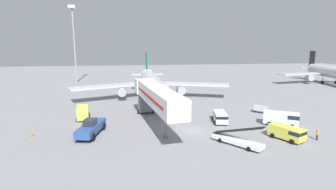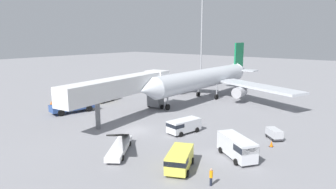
# 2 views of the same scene
# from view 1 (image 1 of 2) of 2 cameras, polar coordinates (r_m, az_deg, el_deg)

# --- Properties ---
(ground_plane) EXTENTS (300.00, 300.00, 0.00)m
(ground_plane) POSITION_cam_1_polar(r_m,az_deg,el_deg) (40.41, 5.63, -8.08)
(ground_plane) COLOR gray
(airplane_at_gate) EXTENTS (40.33, 38.89, 11.35)m
(airplane_at_gate) POSITION_cam_1_polar(r_m,az_deg,el_deg) (62.83, -3.63, 2.69)
(airplane_at_gate) COLOR silver
(airplane_at_gate) RESTS_ON ground
(jet_bridge) EXTENTS (6.02, 22.98, 6.83)m
(jet_bridge) POSITION_cam_1_polar(r_m,az_deg,el_deg) (41.63, -3.03, -0.19)
(jet_bridge) COLOR silver
(jet_bridge) RESTS_ON ground
(pushback_tug) EXTENTS (3.79, 7.79, 2.54)m
(pushback_tug) POSITION_cam_1_polar(r_m,az_deg,el_deg) (39.57, -17.00, -7.15)
(pushback_tug) COLOR #2D4C8E
(pushback_tug) RESTS_ON ground
(belt_loader_truck) EXTENTS (5.48, 6.74, 3.33)m
(belt_loader_truck) POSITION_cam_1_polar(r_m,az_deg,el_deg) (35.46, 15.32, -9.81)
(belt_loader_truck) COLOR white
(belt_loader_truck) RESTS_ON ground
(service_van_mid_right) EXTENTS (2.93, 5.05, 1.84)m
(service_van_mid_right) POSITION_cam_1_polar(r_m,az_deg,el_deg) (44.89, 11.67, -4.92)
(service_van_mid_right) COLOR silver
(service_van_mid_right) RESTS_ON ground
(service_van_rear_right) EXTENTS (5.61, 4.67, 2.33)m
(service_van_rear_right) POSITION_cam_1_polar(r_m,az_deg,el_deg) (46.30, 24.36, -4.86)
(service_van_rear_right) COLOR silver
(service_van_rear_right) RESTS_ON ground
(service_van_outer_right) EXTENTS (2.75, 4.74, 2.31)m
(service_van_outer_right) POSITION_cam_1_polar(r_m,az_deg,el_deg) (48.69, -18.73, -3.75)
(service_van_outer_right) COLOR #E5DB4C
(service_van_outer_right) RESTS_ON ground
(service_van_outer_left) EXTENTS (3.85, 5.14, 1.91)m
(service_van_outer_left) POSITION_cam_1_polar(r_m,az_deg,el_deg) (39.77, 25.38, -7.73)
(service_van_outer_left) COLOR #E5DB4C
(service_van_outer_left) RESTS_ON ground
(baggage_cart_mid_left) EXTENTS (2.65, 2.61, 1.34)m
(baggage_cart_mid_left) POSITION_cam_1_polar(r_m,az_deg,el_deg) (53.99, 20.16, -3.07)
(baggage_cart_mid_left) COLOR #38383D
(baggage_cart_mid_left) RESTS_ON ground
(ground_crew_worker_foreground) EXTENTS (0.36, 0.36, 1.63)m
(ground_crew_worker_foreground) POSITION_cam_1_polar(r_m,az_deg,el_deg) (41.65, 30.68, -7.75)
(ground_crew_worker_foreground) COLOR #1E2333
(ground_crew_worker_foreground) RESTS_ON ground
(safety_cone_alpha) EXTENTS (0.48, 0.48, 0.73)m
(safety_cone_alpha) POSITION_cam_1_polar(r_m,az_deg,el_deg) (42.77, -28.35, -7.78)
(safety_cone_alpha) COLOR black
(safety_cone_alpha) RESTS_ON ground
(safety_cone_bravo) EXTENTS (0.46, 0.46, 0.71)m
(safety_cone_bravo) POSITION_cam_1_polar(r_m,az_deg,el_deg) (52.09, 22.32, -4.16)
(safety_cone_bravo) COLOR black
(safety_cone_bravo) RESTS_ON ground
(airplane_background) EXTENTS (36.48, 35.91, 11.53)m
(airplane_background) POSITION_cam_1_polar(r_m,az_deg,el_deg) (106.42, 32.89, 4.29)
(airplane_background) COLOR #B7BCC6
(airplane_background) RESTS_ON ground
(apron_light_mast) EXTENTS (2.40, 2.40, 27.71)m
(apron_light_mast) POSITION_cam_1_polar(r_m,az_deg,el_deg) (100.68, -20.59, 13.42)
(apron_light_mast) COLOR #93969B
(apron_light_mast) RESTS_ON ground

